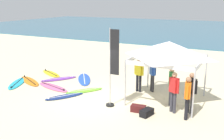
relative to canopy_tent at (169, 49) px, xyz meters
The scene contains 20 objects.
ground_plane 4.01m from the canopy_tent, 155.14° to the right, with size 80.00×80.00×0.00m, color beige.
sea 32.37m from the canopy_tent, 95.19° to the left, with size 80.00×36.00×0.10m, color #386B84.
canopy_tent is the anchor object (origin of this frame).
surfboard_pink 6.38m from the canopy_tent, behind, with size 2.40×1.21×0.19m.
surfboard_lime 4.74m from the canopy_tent, behind, with size 1.60×1.83×0.19m.
surfboard_cyan 8.50m from the canopy_tent, behind, with size 1.62×2.32×0.19m.
surfboard_navy 5.35m from the canopy_tent, 157.71° to the right, with size 1.45×1.90×0.19m.
surfboard_purple 6.95m from the canopy_tent, behind, with size 1.70×2.04×0.19m.
surfboard_yellow 8.14m from the canopy_tent, behind, with size 2.13×1.43×0.19m.
surfboard_blue 5.79m from the canopy_tent, 168.65° to the left, with size 2.03×2.47×0.19m.
surfboard_orange 8.12m from the canopy_tent, behind, with size 2.33×1.62×0.19m.
person_orange 2.46m from the canopy_tent, 51.78° to the right, with size 0.27×0.54×1.71m.
person_green 1.49m from the canopy_tent, 55.28° to the right, with size 0.32×0.53×1.71m.
person_red 1.94m from the canopy_tent, 62.63° to the right, with size 0.48×0.38×1.71m.
person_yellow 2.20m from the canopy_tent, 160.98° to the left, with size 0.54×0.30×1.71m.
person_blue 1.95m from the canopy_tent, 137.97° to the left, with size 0.40×0.44×1.71m.
person_black 2.11m from the canopy_tent, 37.64° to the right, with size 0.51×0.35×1.71m.
banner_flag 2.71m from the canopy_tent, 136.56° to the right, with size 0.60×0.36×3.40m.
gear_bag_near_tent 3.03m from the canopy_tent, 95.71° to the right, with size 0.60×0.32×0.28m, color black.
gear_bag_by_pole 2.96m from the canopy_tent, 109.98° to the right, with size 0.60×0.32×0.28m, color #4C1919.
Camera 1 is at (6.08, -10.13, 4.50)m, focal length 43.08 mm.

